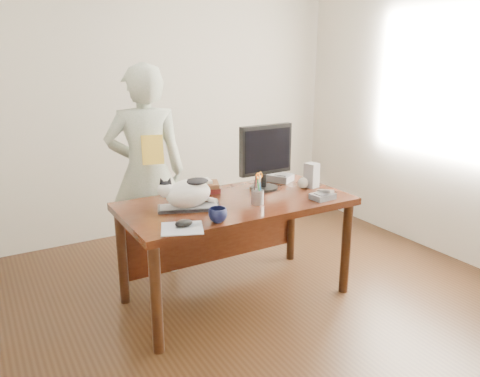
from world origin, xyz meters
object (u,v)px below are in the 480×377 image
object	(u,v)px
mouse	(184,223)
speaker	(312,175)
desk	(231,217)
monitor	(266,154)
coffee_mug	(218,215)
person	(146,172)
book_stack	(202,187)
calculator	(279,177)
phone	(323,196)
baseball	(303,183)
cat	(186,192)
pen_cup	(258,195)
keyboard	(189,208)

from	to	relation	value
mouse	speaker	world-z (taller)	speaker
desk	monitor	world-z (taller)	monitor
coffee_mug	person	world-z (taller)	person
book_stack	calculator	world-z (taller)	book_stack
phone	baseball	distance (m)	0.30
cat	person	xyz separation A→B (m)	(-0.01, 0.75, -0.03)
mouse	person	xyz separation A→B (m)	(0.14, 1.04, 0.06)
desk	speaker	xyz separation A→B (m)	(0.67, -0.07, 0.24)
cat	book_stack	distance (m)	0.42
coffee_mug	speaker	distance (m)	1.03
pen_cup	person	distance (m)	1.00
book_stack	person	xyz separation A→B (m)	(-0.28, 0.43, 0.05)
keyboard	book_stack	world-z (taller)	book_stack
coffee_mug	book_stack	xyz separation A→B (m)	(0.20, 0.63, -0.00)
mouse	pen_cup	bearing A→B (deg)	35.98
keyboard	monitor	world-z (taller)	monitor
mouse	phone	size ratio (longest dim) A/B	0.77
coffee_mug	phone	size ratio (longest dim) A/B	0.68
desk	baseball	xyz separation A→B (m)	(0.60, -0.06, 0.19)
keyboard	speaker	bearing A→B (deg)	21.61
pen_cup	person	world-z (taller)	person
cat	speaker	distance (m)	1.05
monitor	pen_cup	xyz separation A→B (m)	(-0.24, -0.27, -0.22)
speaker	baseball	xyz separation A→B (m)	(-0.07, 0.01, -0.05)
calculator	person	distance (m)	1.06
baseball	calculator	distance (m)	0.27
phone	speaker	bearing A→B (deg)	62.83
monitor	speaker	world-z (taller)	monitor
speaker	book_stack	world-z (taller)	speaker
desk	person	size ratio (longest dim) A/B	0.95
pen_cup	speaker	bearing A→B (deg)	13.88
cat	calculator	xyz separation A→B (m)	(0.94, 0.28, -0.09)
coffee_mug	phone	bearing A→B (deg)	2.68
monitor	pen_cup	size ratio (longest dim) A/B	2.21
monitor	phone	distance (m)	0.53
monitor	desk	bearing A→B (deg)	-172.28
baseball	cat	bearing A→B (deg)	-178.84
person	speaker	bearing A→B (deg)	160.87
desk	pen_cup	distance (m)	0.31
speaker	baseball	bearing A→B (deg)	158.10
phone	book_stack	bearing A→B (deg)	134.36
monitor	person	xyz separation A→B (m)	(-0.72, 0.61, -0.19)
cat	monitor	world-z (taller)	monitor
coffee_mug	phone	world-z (taller)	coffee_mug
book_stack	mouse	bearing A→B (deg)	-108.50
mouse	person	distance (m)	1.05
pen_cup	person	size ratio (longest dim) A/B	0.13
keyboard	monitor	distance (m)	0.75
cat	baseball	size ratio (longest dim) A/B	4.80
monitor	calculator	distance (m)	0.37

